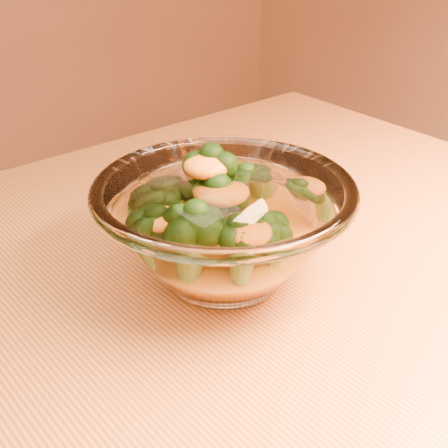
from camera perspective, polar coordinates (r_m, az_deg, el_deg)
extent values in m
cube|color=#CC733D|center=(0.56, -8.34, -11.53)|extent=(1.20, 0.80, 0.04)
cylinder|color=brown|center=(1.27, 5.42, -6.47)|extent=(0.06, 0.06, 0.71)
ellipsoid|color=white|center=(0.61, 0.00, -4.33)|extent=(0.11, 0.11, 0.02)
torus|color=white|center=(0.56, 0.00, 3.18)|extent=(0.24, 0.24, 0.01)
ellipsoid|color=orange|center=(0.59, 0.00, -2.35)|extent=(0.13, 0.13, 0.04)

